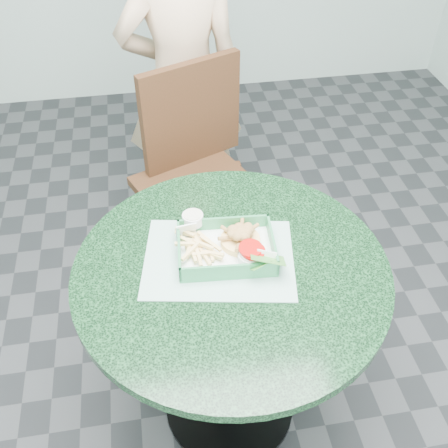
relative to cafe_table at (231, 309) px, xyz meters
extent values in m
cube|color=#303335|center=(0.00, 0.00, -0.58)|extent=(4.00, 5.00, 0.02)
cylinder|color=black|center=(0.00, 0.00, -0.57)|extent=(0.48, 0.48, 0.02)
cylinder|color=black|center=(0.00, 0.00, -0.20)|extent=(0.09, 0.09, 0.70)
cylinder|color=#344A39|center=(0.00, 0.00, 0.15)|extent=(0.89, 0.89, 0.03)
cube|color=#4D3223|center=(0.00, 0.74, -0.13)|extent=(0.46, 0.46, 0.04)
cube|color=#4D3223|center=(0.00, 0.95, 0.12)|extent=(0.46, 0.04, 0.46)
cube|color=#4D3223|center=(-0.20, 0.55, -0.37)|extent=(0.04, 0.04, 0.43)
cube|color=#4D3223|center=(0.20, 0.55, -0.37)|extent=(0.04, 0.04, 0.43)
cube|color=#4D3223|center=(-0.20, 0.94, -0.37)|extent=(0.04, 0.04, 0.43)
cube|color=#4D3223|center=(0.20, 0.94, -0.37)|extent=(0.04, 0.04, 0.43)
imported|color=tan|center=(-0.01, 1.13, 0.16)|extent=(0.55, 0.38, 1.48)
cube|color=#8DBBAE|center=(-0.03, 0.04, 0.17)|extent=(0.47, 0.39, 0.00)
cube|color=#2C854D|center=(-0.01, 0.05, 0.18)|extent=(0.27, 0.20, 0.01)
cube|color=white|center=(-0.01, 0.05, 0.18)|extent=(0.26, 0.19, 0.00)
cube|color=#2C854D|center=(-0.01, 0.14, 0.20)|extent=(0.27, 0.01, 0.05)
cube|color=#2C854D|center=(-0.01, -0.05, 0.20)|extent=(0.27, 0.01, 0.05)
cube|color=#2C854D|center=(0.13, 0.05, 0.20)|extent=(0.01, 0.20, 0.05)
cube|color=#2C854D|center=(-0.14, 0.05, 0.20)|extent=(0.01, 0.20, 0.05)
cylinder|color=#F1BD69|center=(0.04, 0.07, 0.20)|extent=(0.11, 0.11, 0.02)
cylinder|color=silver|center=(-0.10, 0.15, 0.22)|extent=(0.06, 0.06, 0.03)
cylinder|color=beige|center=(-0.10, 0.15, 0.24)|extent=(0.05, 0.05, 0.00)
cylinder|color=white|center=(0.06, 0.01, 0.20)|extent=(0.08, 0.08, 0.03)
torus|color=silver|center=(0.06, 0.01, 0.22)|extent=(0.07, 0.07, 0.01)
cylinder|color=#C30905|center=(0.06, 0.01, 0.22)|extent=(0.07, 0.07, 0.01)
camera|label=1|loc=(-0.19, -0.98, 1.27)|focal=42.00mm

